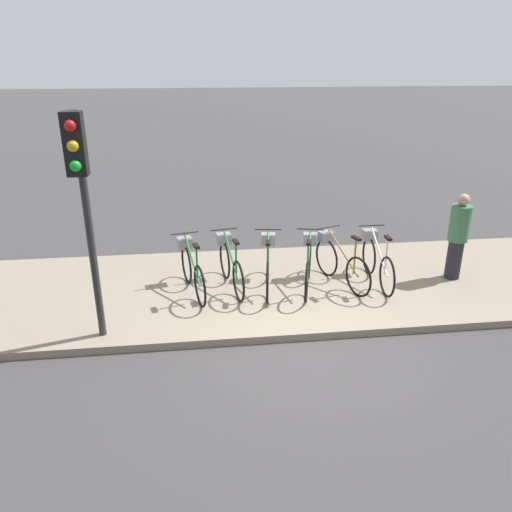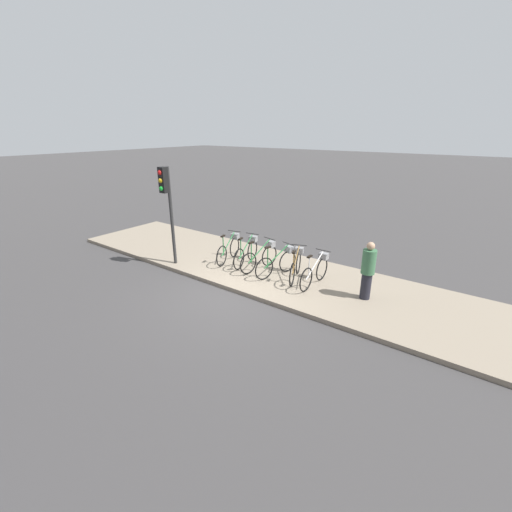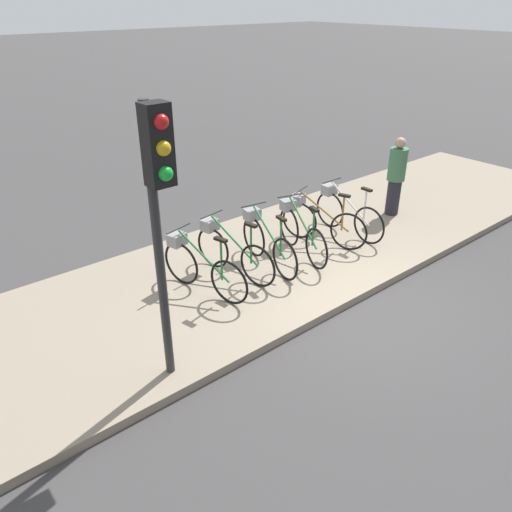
% 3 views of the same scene
% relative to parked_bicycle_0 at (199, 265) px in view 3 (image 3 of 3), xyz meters
% --- Properties ---
extents(ground_plane, '(120.00, 120.00, 0.00)m').
position_rel_parked_bicycle_0_xyz_m(ground_plane, '(1.58, -1.59, -0.55)').
color(ground_plane, '#423F3F').
extents(sidewalk, '(15.26, 3.39, 0.12)m').
position_rel_parked_bicycle_0_xyz_m(sidewalk, '(1.58, 0.10, -0.49)').
color(sidewalk, gray).
rests_on(sidewalk, ground_plane).
extents(parked_bicycle_0, '(0.53, 1.56, 0.98)m').
position_rel_parked_bicycle_0_xyz_m(parked_bicycle_0, '(0.00, 0.00, 0.00)').
color(parked_bicycle_0, black).
rests_on(parked_bicycle_0, sidewalk).
extents(parked_bicycle_1, '(0.46, 1.57, 0.98)m').
position_rel_parked_bicycle_0_xyz_m(parked_bicycle_1, '(0.64, 0.12, 0.00)').
color(parked_bicycle_1, black).
rests_on(parked_bicycle_1, sidewalk).
extents(parked_bicycle_2, '(0.46, 1.58, 0.98)m').
position_rel_parked_bicycle_0_xyz_m(parked_bicycle_2, '(1.27, 0.01, 0.00)').
color(parked_bicycle_2, black).
rests_on(parked_bicycle_2, sidewalk).
extents(parked_bicycle_3, '(0.57, 1.54, 0.98)m').
position_rel_parked_bicycle_0_xyz_m(parked_bicycle_3, '(1.95, -0.06, 0.00)').
color(parked_bicycle_3, black).
rests_on(parked_bicycle_3, sidewalk).
extents(parked_bicycle_4, '(0.65, 1.52, 0.98)m').
position_rel_parked_bicycle_0_xyz_m(parked_bicycle_4, '(2.49, 0.03, 0.00)').
color(parked_bicycle_4, black).
rests_on(parked_bicycle_4, sidewalk).
extents(parked_bicycle_5, '(0.46, 1.59, 0.98)m').
position_rel_parked_bicycle_0_xyz_m(parked_bicycle_5, '(3.14, -0.00, 0.00)').
color(parked_bicycle_5, black).
rests_on(parked_bicycle_5, sidewalk).
extents(pedestrian, '(0.34, 0.34, 1.52)m').
position_rel_parked_bicycle_0_xyz_m(pedestrian, '(4.56, -0.01, 0.36)').
color(pedestrian, '#23232D').
rests_on(pedestrian, sidewalk).
extents(traffic_light, '(0.24, 0.40, 3.06)m').
position_rel_parked_bicycle_0_xyz_m(traffic_light, '(-1.26, -1.36, 1.78)').
color(traffic_light, '#2D2D2D').
rests_on(traffic_light, sidewalk).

